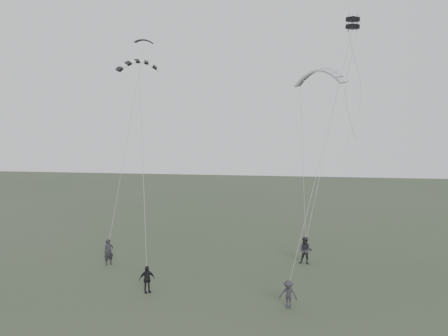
% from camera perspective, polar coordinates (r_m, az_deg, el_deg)
% --- Properties ---
extents(ground, '(140.00, 140.00, 0.00)m').
position_cam_1_polar(ground, '(26.47, -4.51, -16.18)').
color(ground, '#33402D').
rests_on(ground, ground).
extents(flyer_left, '(0.80, 0.78, 1.85)m').
position_cam_1_polar(flyer_left, '(32.63, -14.82, -10.56)').
color(flyer_left, black).
rests_on(flyer_left, ground).
extents(flyer_right, '(1.08, 0.92, 1.95)m').
position_cam_1_polar(flyer_right, '(32.25, 10.61, -10.57)').
color(flyer_right, '#26262B').
rests_on(flyer_right, ground).
extents(flyer_center, '(0.99, 0.87, 1.60)m').
position_cam_1_polar(flyer_center, '(26.86, -10.04, -14.11)').
color(flyer_center, black).
rests_on(flyer_center, ground).
extents(flyer_far, '(1.08, 0.76, 1.52)m').
position_cam_1_polar(flyer_far, '(24.60, 8.41, -15.99)').
color(flyer_far, '#29292E').
rests_on(flyer_far, ground).
extents(kite_dark_small, '(1.65, 1.34, 0.63)m').
position_cam_1_polar(kite_dark_small, '(39.03, -10.42, 16.13)').
color(kite_dark_small, black).
rests_on(kite_dark_small, flyer_left).
extents(kite_pale_large, '(4.57, 3.60, 2.00)m').
position_cam_1_polar(kite_pale_large, '(37.24, 12.39, 12.38)').
color(kite_pale_large, '#AAADAF').
rests_on(kite_pale_large, flyer_right).
extents(kite_striped, '(3.05, 2.34, 1.33)m').
position_cam_1_polar(kite_striped, '(29.96, -11.00, 13.54)').
color(kite_striped, black).
rests_on(kite_striped, flyer_center).
extents(kite_box, '(0.90, 0.91, 0.76)m').
position_cam_1_polar(kite_box, '(29.61, 16.46, 17.71)').
color(kite_box, black).
rests_on(kite_box, flyer_far).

